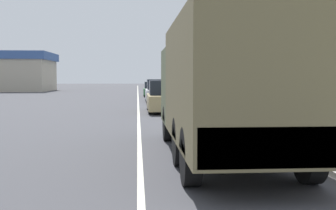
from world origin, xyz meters
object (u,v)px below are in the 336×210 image
military_truck (223,85)px  car_nearest_ahead (164,98)px  car_second_ahead (158,92)px  car_third_ahead (153,90)px

military_truck → car_nearest_ahead: bearing=92.2°
car_second_ahead → car_third_ahead: bearing=90.5°
military_truck → car_third_ahead: (-0.46, 32.12, -1.05)m
car_nearest_ahead → car_second_ahead: car_second_ahead is taller
car_second_ahead → military_truck: bearing=-89.1°
military_truck → car_nearest_ahead: size_ratio=1.72×
car_nearest_ahead → car_third_ahead: size_ratio=1.12×
military_truck → car_third_ahead: 32.14m
car_second_ahead → car_third_ahead: car_second_ahead is taller
car_nearest_ahead → car_second_ahead: (0.14, 9.57, 0.01)m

